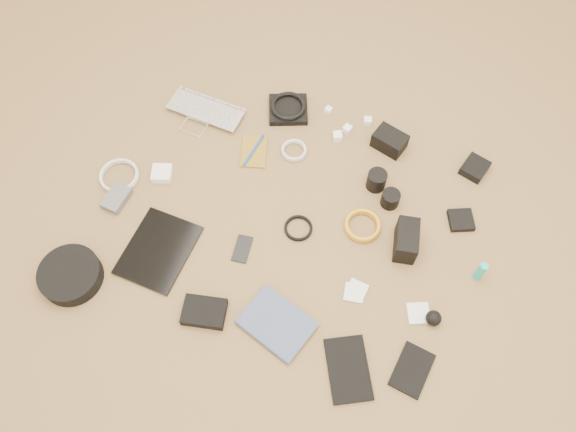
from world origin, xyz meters
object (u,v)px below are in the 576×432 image
(laptop, at_px, (201,118))
(tablet, at_px, (159,250))
(dslr_camera, at_px, (390,141))
(headphone_case, at_px, (71,275))
(paperback, at_px, (261,343))
(phone, at_px, (242,249))

(laptop, distance_m, tablet, 0.58)
(dslr_camera, distance_m, headphone_case, 1.25)
(headphone_case, relative_size, paperback, 0.94)
(paperback, bearing_deg, tablet, 85.89)
(headphone_case, distance_m, paperback, 0.69)
(phone, bearing_deg, laptop, 121.38)
(dslr_camera, relative_size, headphone_case, 0.58)
(dslr_camera, distance_m, paperback, 0.91)
(laptop, bearing_deg, headphone_case, -95.88)
(laptop, distance_m, headphone_case, 0.78)
(dslr_camera, xyz_separation_m, phone, (-0.39, -0.59, -0.03))
(phone, bearing_deg, dslr_camera, 51.88)
(laptop, distance_m, paperback, 0.94)
(dslr_camera, xyz_separation_m, headphone_case, (-0.90, -0.87, -0.01))
(tablet, relative_size, phone, 2.72)
(laptop, distance_m, dslr_camera, 0.75)
(dslr_camera, height_order, headphone_case, dslr_camera)
(tablet, distance_m, headphone_case, 0.30)
(headphone_case, bearing_deg, dslr_camera, 44.02)
(laptop, relative_size, paperback, 1.37)
(dslr_camera, xyz_separation_m, paperback, (-0.21, -0.89, -0.02))
(tablet, distance_m, phone, 0.29)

